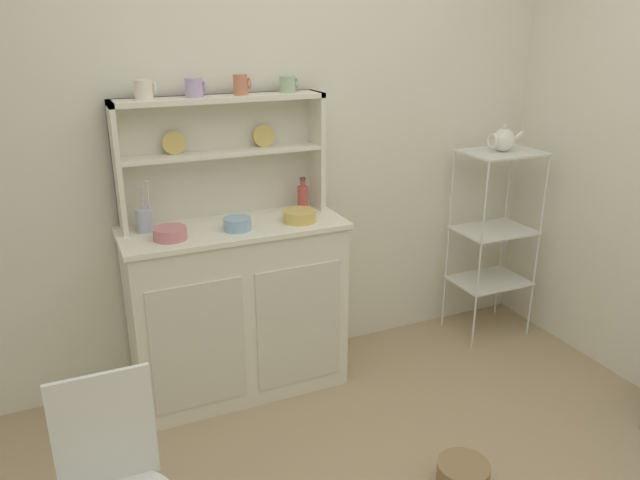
{
  "coord_description": "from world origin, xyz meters",
  "views": [
    {
      "loc": [
        -1.08,
        -1.35,
        1.85
      ],
      "look_at": [
        0.02,
        1.12,
        0.86
      ],
      "focal_mm": 34.14,
      "sensor_mm": 36.0,
      "label": 1
    }
  ],
  "objects": [
    {
      "name": "cup_terracotta_2",
      "position": [
        -0.23,
        1.49,
        1.56
      ],
      "size": [
        0.08,
        0.07,
        0.09
      ],
      "color": "#C67556",
      "rests_on": "hutch_shelf_unit"
    },
    {
      "name": "utensil_jar",
      "position": [
        -0.73,
        1.45,
        0.96
      ],
      "size": [
        0.08,
        0.08,
        0.24
      ],
      "color": "#B2B7C6",
      "rests_on": "hutch_cabinet"
    },
    {
      "name": "hutch_shelf_unit",
      "position": [
        -0.33,
        1.53,
        1.26
      ],
      "size": [
        1.01,
        0.18,
        0.6
      ],
      "color": "silver",
      "rests_on": "hutch_cabinet"
    },
    {
      "name": "hutch_cabinet",
      "position": [
        -0.33,
        1.37,
        0.47
      ],
      "size": [
        1.09,
        0.45,
        0.91
      ],
      "color": "silver",
      "rests_on": "ground"
    },
    {
      "name": "bowl_floral_medium",
      "position": [
        -0.33,
        1.29,
        0.94
      ],
      "size": [
        0.13,
        0.13,
        0.06
      ],
      "primitive_type": "cylinder",
      "color": "#8EB2D1",
      "rests_on": "hutch_cabinet"
    },
    {
      "name": "porcelain_teapot",
      "position": [
        1.26,
        1.36,
        1.2
      ],
      "size": [
        0.22,
        0.13,
        0.15
      ],
      "color": "white",
      "rests_on": "bakers_rack"
    },
    {
      "name": "floor_basket",
      "position": [
        0.28,
        0.26,
        0.07
      ],
      "size": [
        0.22,
        0.22,
        0.13
      ],
      "primitive_type": "cylinder",
      "color": "#93754C",
      "rests_on": "ground"
    },
    {
      "name": "cup_lilac_1",
      "position": [
        -0.45,
        1.49,
        1.55
      ],
      "size": [
        0.09,
        0.08,
        0.09
      ],
      "color": "#B79ECC",
      "rests_on": "hutch_shelf_unit"
    },
    {
      "name": "jam_bottle",
      "position": [
        0.07,
        1.45,
        0.98
      ],
      "size": [
        0.06,
        0.06,
        0.18
      ],
      "color": "#B74C47",
      "rests_on": "hutch_cabinet"
    },
    {
      "name": "bowl_cream_small",
      "position": [
        -0.02,
        1.29,
        0.93
      ],
      "size": [
        0.16,
        0.16,
        0.06
      ],
      "primitive_type": "cylinder",
      "color": "#DBB760",
      "rests_on": "hutch_cabinet"
    },
    {
      "name": "wall_back",
      "position": [
        0.0,
        1.62,
        1.25
      ],
      "size": [
        3.84,
        0.05,
        2.5
      ],
      "primitive_type": "cube",
      "color": "silver",
      "rests_on": "ground"
    },
    {
      "name": "cup_cream_0",
      "position": [
        -0.67,
        1.49,
        1.55
      ],
      "size": [
        0.09,
        0.08,
        0.09
      ],
      "color": "silver",
      "rests_on": "hutch_shelf_unit"
    },
    {
      "name": "cup_sage_3",
      "position": [
        0.01,
        1.49,
        1.55
      ],
      "size": [
        0.09,
        0.08,
        0.08
      ],
      "color": "#9EB78E",
      "rests_on": "hutch_shelf_unit"
    },
    {
      "name": "bakers_rack",
      "position": [
        1.26,
        1.36,
        0.72
      ],
      "size": [
        0.44,
        0.33,
        1.14
      ],
      "color": "silver",
      "rests_on": "ground"
    },
    {
      "name": "bowl_mixing_large",
      "position": [
        -0.65,
        1.29,
        0.93
      ],
      "size": [
        0.15,
        0.15,
        0.05
      ],
      "primitive_type": "cylinder",
      "color": "#D17A84",
      "rests_on": "hutch_cabinet"
    }
  ]
}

